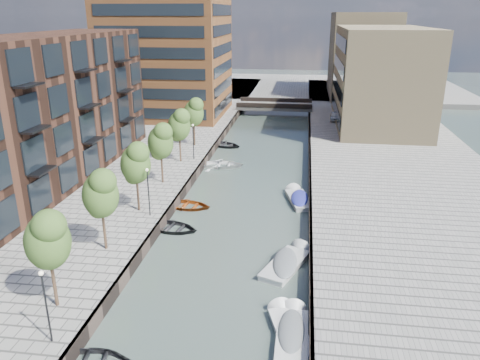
% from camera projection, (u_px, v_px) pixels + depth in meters
% --- Properties ---
extents(water, '(300.00, 300.00, 0.00)m').
position_uv_depth(water, '(256.00, 170.00, 53.33)').
color(water, '#38473F').
rests_on(water, ground).
extents(quay_right, '(20.00, 140.00, 1.00)m').
position_uv_depth(quay_right, '(401.00, 172.00, 51.11)').
color(quay_right, gray).
rests_on(quay_right, ground).
extents(quay_wall_left, '(0.25, 140.00, 1.00)m').
position_uv_depth(quay_wall_left, '(203.00, 164.00, 53.95)').
color(quay_wall_left, '#332823').
rests_on(quay_wall_left, ground).
extents(quay_wall_right, '(0.25, 140.00, 1.00)m').
position_uv_depth(quay_wall_right, '(310.00, 168.00, 52.38)').
color(quay_wall_right, '#332823').
rests_on(quay_wall_right, ground).
extents(far_closure, '(80.00, 40.00, 1.00)m').
position_uv_depth(far_closure, '(283.00, 87.00, 109.10)').
color(far_closure, gray).
rests_on(far_closure, ground).
extents(apartment_block, '(8.00, 38.00, 14.00)m').
position_uv_depth(apartment_block, '(34.00, 114.00, 43.88)').
color(apartment_block, '#321C13').
rests_on(apartment_block, quay_left).
extents(tower, '(18.00, 18.00, 30.00)m').
position_uv_depth(tower, '(166.00, 19.00, 73.42)').
color(tower, '#94562B').
rests_on(tower, quay_left).
extents(tan_block_near, '(12.00, 25.00, 14.00)m').
position_uv_depth(tan_block_near, '(380.00, 77.00, 69.08)').
color(tan_block_near, '#9B855F').
rests_on(tan_block_near, quay_right).
extents(tan_block_far, '(12.00, 20.00, 16.00)m').
position_uv_depth(tan_block_far, '(362.00, 55.00, 92.98)').
color(tan_block_far, '#9B855F').
rests_on(tan_block_far, quay_right).
extents(bridge, '(13.00, 6.00, 1.30)m').
position_uv_depth(bridge, '(275.00, 106.00, 82.70)').
color(bridge, gray).
rests_on(bridge, ground).
extents(tree_1, '(2.50, 2.50, 5.95)m').
position_uv_depth(tree_1, '(47.00, 238.00, 25.60)').
color(tree_1, '#382619').
rests_on(tree_1, quay_left).
extents(tree_2, '(2.50, 2.50, 5.95)m').
position_uv_depth(tree_2, '(100.00, 192.00, 32.12)').
color(tree_2, '#382619').
rests_on(tree_2, quay_left).
extents(tree_3, '(2.50, 2.50, 5.95)m').
position_uv_depth(tree_3, '(135.00, 162.00, 38.65)').
color(tree_3, '#382619').
rests_on(tree_3, quay_left).
extents(tree_4, '(2.50, 2.50, 5.95)m').
position_uv_depth(tree_4, '(160.00, 140.00, 45.17)').
color(tree_4, '#382619').
rests_on(tree_4, quay_left).
extents(tree_5, '(2.50, 2.50, 5.95)m').
position_uv_depth(tree_5, '(179.00, 124.00, 51.70)').
color(tree_5, '#382619').
rests_on(tree_5, quay_left).
extents(tree_6, '(2.50, 2.50, 5.95)m').
position_uv_depth(tree_6, '(194.00, 112.00, 58.23)').
color(tree_6, '#382619').
rests_on(tree_6, quay_left).
extents(lamp_0, '(0.24, 0.24, 4.12)m').
position_uv_depth(lamp_0, '(45.00, 299.00, 23.24)').
color(lamp_0, black).
rests_on(lamp_0, quay_left).
extents(lamp_1, '(0.24, 0.24, 4.12)m').
position_uv_depth(lamp_1, '(148.00, 187.00, 38.15)').
color(lamp_1, black).
rests_on(lamp_1, quay_left).
extents(lamp_2, '(0.24, 0.24, 4.12)m').
position_uv_depth(lamp_2, '(193.00, 138.00, 53.07)').
color(lamp_2, black).
rests_on(lamp_2, quay_left).
extents(sloop_1, '(5.12, 4.10, 0.95)m').
position_uv_depth(sloop_1, '(172.00, 230.00, 38.64)').
color(sloop_1, black).
rests_on(sloop_1, ground).
extents(sloop_2, '(4.82, 3.72, 0.92)m').
position_uv_depth(sloop_2, '(187.00, 208.00, 43.07)').
color(sloop_2, '#88370E').
rests_on(sloop_2, ground).
extents(sloop_3, '(5.35, 4.04, 1.05)m').
position_uv_depth(sloop_3, '(222.00, 167.00, 54.39)').
color(sloop_3, white).
rests_on(sloop_3, ground).
extents(sloop_4, '(5.57, 4.79, 0.97)m').
position_uv_depth(sloop_4, '(224.00, 146.00, 62.70)').
color(sloop_4, black).
rests_on(sloop_4, ground).
extents(motorboat_1, '(2.97, 5.01, 1.58)m').
position_uv_depth(motorboat_1, '(289.00, 329.00, 26.28)').
color(motorboat_1, silver).
rests_on(motorboat_1, ground).
extents(motorboat_2, '(1.74, 4.96, 1.65)m').
position_uv_depth(motorboat_2, '(292.00, 331.00, 26.23)').
color(motorboat_2, silver).
rests_on(motorboat_2, ground).
extents(motorboat_3, '(3.00, 5.42, 1.71)m').
position_uv_depth(motorboat_3, '(298.00, 199.00, 44.62)').
color(motorboat_3, '#B3B3B1').
rests_on(motorboat_3, ground).
extents(motorboat_4, '(3.68, 5.66, 1.79)m').
position_uv_depth(motorboat_4, '(288.00, 262.00, 33.20)').
color(motorboat_4, beige).
rests_on(motorboat_4, ground).
extents(car, '(1.82, 4.19, 1.41)m').
position_uv_depth(car, '(335.00, 116.00, 72.92)').
color(car, '#A8ABAD').
rests_on(car, quay_right).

